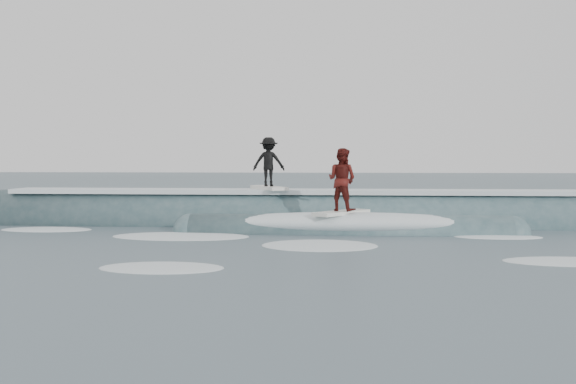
{
  "coord_description": "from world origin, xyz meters",
  "views": [
    {
      "loc": [
        1.54,
        -15.61,
        2.11
      ],
      "look_at": [
        0.0,
        3.68,
        1.1
      ],
      "focal_mm": 40.0,
      "sensor_mm": 36.0,
      "label": 1
    }
  ],
  "objects": [
    {
      "name": "whitewater",
      "position": [
        -0.34,
        0.04,
        0.0
      ],
      "size": [
        15.54,
        7.93,
        0.1
      ],
      "color": "white",
      "rests_on": "ground"
    },
    {
      "name": "breaking_wave",
      "position": [
        0.3,
        4.31,
        0.05
      ],
      "size": [
        21.11,
        3.84,
        2.12
      ],
      "color": "#355159",
      "rests_on": "ground"
    },
    {
      "name": "far_swells",
      "position": [
        -2.46,
        17.65,
        0.0
      ],
      "size": [
        34.75,
        8.65,
        0.8
      ],
      "color": "#355159",
      "rests_on": "ground"
    },
    {
      "name": "surfer_black",
      "position": [
        -0.7,
        4.68,
        1.92
      ],
      "size": [
        1.41,
        2.03,
        1.66
      ],
      "color": "white",
      "rests_on": "ground"
    },
    {
      "name": "ground",
      "position": [
        0.0,
        0.0,
        0.0
      ],
      "size": [
        160.0,
        160.0,
        0.0
      ],
      "primitive_type": "plane",
      "color": "#3E545B",
      "rests_on": "ground"
    },
    {
      "name": "surfer_red",
      "position": [
        1.62,
        2.48,
        1.43
      ],
      "size": [
        1.66,
        1.92,
        1.87
      ],
      "color": "white",
      "rests_on": "ground"
    }
  ]
}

